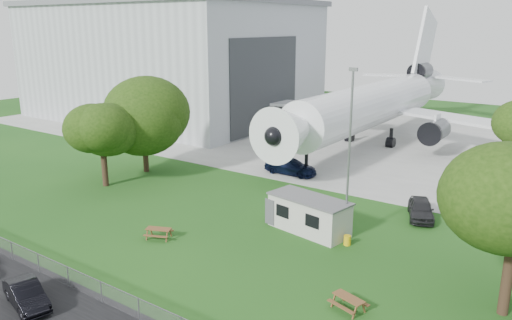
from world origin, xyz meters
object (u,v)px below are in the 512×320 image
Objects in this scene: car_centre_sedan at (26,295)px; site_cabin at (309,215)px; picnic_west at (159,238)px; airliner at (374,103)px; hangar at (171,59)px; picnic_east at (348,310)px.

site_cabin is at bearing -8.29° from car_centre_sedan.
picnic_west is 0.44× the size of car_centre_sedan.
picnic_west is at bearing -91.10° from airliner.
site_cabin is (7.46, -30.09, -3.96)m from airliner.
picnic_west is (-8.18, -7.35, -1.31)m from site_cabin.
car_centre_sedan is (35.93, -48.07, -8.73)m from hangar.
car_centre_sedan is (-14.48, -9.73, 0.68)m from picnic_east.
airliner is 26.52× the size of picnic_west.
picnic_east is 17.46m from car_centre_sedan.
airliner is 31.25m from site_cabin.
car_centre_sedan is at bearing -53.23° from hangar.
picnic_east is (14.43, -38.20, -5.27)m from airliner.
airliner reaches higher than picnic_east.
car_centre_sedan is at bearing -129.63° from picnic_east.
hangar is 64.02m from picnic_east.
airliner is 11.62× the size of car_centre_sedan.
car_centre_sedan is (-7.51, -17.84, -0.64)m from site_cabin.
picnic_east is at bearing -37.26° from hangar.
hangar is at bearing 145.16° from site_cabin.
picnic_west is at bearing -46.83° from hangar.
picnic_east is at bearing -25.89° from picnic_west.
site_cabin is 1.69× the size of car_centre_sedan.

